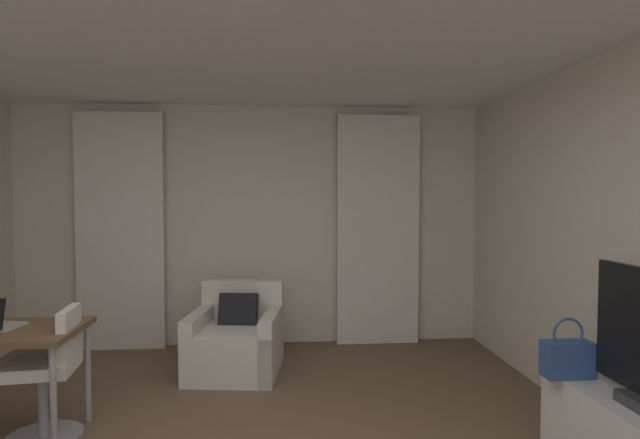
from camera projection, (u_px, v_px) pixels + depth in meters
name	position (u px, v px, depth m)	size (l,w,h in m)	color
wall_window	(252.00, 225.00, 5.57)	(5.12, 0.06, 2.60)	beige
curtain_left_panel	(120.00, 231.00, 5.33)	(0.90, 0.06, 2.50)	silver
curtain_right_panel	(378.00, 230.00, 5.55)	(0.90, 0.06, 2.50)	silver
armchair	(236.00, 342.00, 4.68)	(0.89, 0.95, 0.79)	silver
desk_chair	(49.00, 382.00, 3.33)	(0.48, 0.48, 0.88)	gray
handbag_primary	(568.00, 358.00, 3.12)	(0.30, 0.14, 0.37)	#335193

